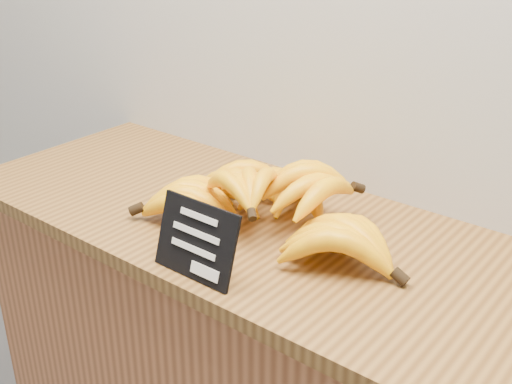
{
  "coord_description": "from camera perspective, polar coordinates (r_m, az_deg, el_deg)",
  "views": [
    {
      "loc": [
        0.61,
        1.86,
        1.52
      ],
      "look_at": [
        -0.06,
        2.7,
        1.02
      ],
      "focal_mm": 45.0,
      "sensor_mm": 36.0,
      "label": 1
    }
  ],
  "objects": [
    {
      "name": "banana_pile",
      "position": [
        1.25,
        1.4,
        -0.76
      ],
      "size": [
        0.58,
        0.38,
        0.12
      ],
      "color": "#FFB40A",
      "rests_on": "counter_top"
    },
    {
      "name": "counter_top",
      "position": [
        1.27,
        1.41,
        -3.56
      ],
      "size": [
        1.41,
        0.54,
        0.03
      ],
      "primitive_type": "cube",
      "color": "brown",
      "rests_on": "counter"
    },
    {
      "name": "chalkboard_sign",
      "position": [
        1.08,
        -5.36,
        -4.31
      ],
      "size": [
        0.16,
        0.05,
        0.13
      ],
      "primitive_type": "cube",
      "rotation": [
        -0.31,
        0.0,
        0.0
      ],
      "color": "black",
      "rests_on": "counter_top"
    }
  ]
}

